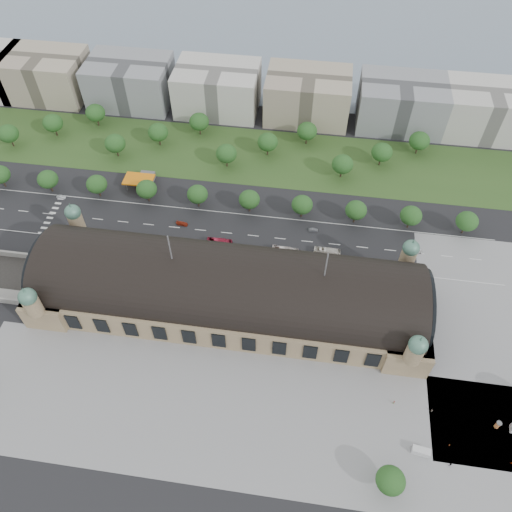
# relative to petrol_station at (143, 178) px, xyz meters

# --- Properties ---
(ground) EXTENTS (900.00, 900.00, 0.00)m
(ground) POSITION_rel_petrol_station_xyz_m (53.91, -65.28, -2.95)
(ground) COLOR black
(ground) RESTS_ON ground
(station) EXTENTS (150.00, 48.40, 44.30)m
(station) POSITION_rel_petrol_station_xyz_m (53.91, -65.28, 7.33)
(station) COLOR #9E8962
(station) RESTS_ON ground
(plaza_south) EXTENTS (190.00, 48.00, 0.12)m
(plaza_south) POSITION_rel_petrol_station_xyz_m (63.91, -109.28, -2.95)
(plaza_south) COLOR gray
(plaza_south) RESTS_ON ground
(plaza_east) EXTENTS (56.00, 100.00, 0.12)m
(plaza_east) POSITION_rel_petrol_station_xyz_m (156.91, -65.28, -2.95)
(plaza_east) COLOR gray
(plaza_east) RESTS_ON ground
(road_slab) EXTENTS (260.00, 26.00, 0.10)m
(road_slab) POSITION_rel_petrol_station_xyz_m (33.91, -27.28, -2.95)
(road_slab) COLOR black
(road_slab) RESTS_ON ground
(grass_belt) EXTENTS (300.00, 45.00, 0.10)m
(grass_belt) POSITION_rel_petrol_station_xyz_m (38.91, 27.72, -2.95)
(grass_belt) COLOR #2E4E1F
(grass_belt) RESTS_ON ground
(petrol_station) EXTENTS (14.00, 13.00, 5.05)m
(petrol_station) POSITION_rel_petrol_station_xyz_m (0.00, 0.00, 0.00)
(petrol_station) COLOR orange
(petrol_station) RESTS_ON ground
(office_1) EXTENTS (45.00, 32.00, 24.00)m
(office_1) POSITION_rel_petrol_station_xyz_m (-76.09, 67.72, 9.05)
(office_1) COLOR tan
(office_1) RESTS_ON ground
(office_2) EXTENTS (45.00, 32.00, 24.00)m
(office_2) POSITION_rel_petrol_station_xyz_m (-26.09, 67.72, 9.05)
(office_2) COLOR gray
(office_2) RESTS_ON ground
(office_3) EXTENTS (45.00, 32.00, 24.00)m
(office_3) POSITION_rel_petrol_station_xyz_m (23.91, 67.72, 9.05)
(office_3) COLOR beige
(office_3) RESTS_ON ground
(office_4) EXTENTS (45.00, 32.00, 24.00)m
(office_4) POSITION_rel_petrol_station_xyz_m (73.91, 67.72, 9.05)
(office_4) COLOR tan
(office_4) RESTS_ON ground
(office_5) EXTENTS (45.00, 32.00, 24.00)m
(office_5) POSITION_rel_petrol_station_xyz_m (123.91, 67.72, 9.05)
(office_5) COLOR gray
(office_5) RESTS_ON ground
(office_6) EXTENTS (45.00, 32.00, 24.00)m
(office_6) POSITION_rel_petrol_station_xyz_m (168.91, 67.72, 9.05)
(office_6) COLOR beige
(office_6) RESTS_ON ground
(tree_row_0) EXTENTS (9.60, 9.60, 11.52)m
(tree_row_0) POSITION_rel_petrol_station_xyz_m (-66.09, -12.28, 4.48)
(tree_row_0) COLOR #2D2116
(tree_row_0) RESTS_ON ground
(tree_row_1) EXTENTS (9.60, 9.60, 11.52)m
(tree_row_1) POSITION_rel_petrol_station_xyz_m (-42.09, -12.28, 4.48)
(tree_row_1) COLOR #2D2116
(tree_row_1) RESTS_ON ground
(tree_row_2) EXTENTS (9.60, 9.60, 11.52)m
(tree_row_2) POSITION_rel_petrol_station_xyz_m (-18.09, -12.28, 4.48)
(tree_row_2) COLOR #2D2116
(tree_row_2) RESTS_ON ground
(tree_row_3) EXTENTS (9.60, 9.60, 11.52)m
(tree_row_3) POSITION_rel_petrol_station_xyz_m (5.91, -12.28, 4.48)
(tree_row_3) COLOR #2D2116
(tree_row_3) RESTS_ON ground
(tree_row_4) EXTENTS (9.60, 9.60, 11.52)m
(tree_row_4) POSITION_rel_petrol_station_xyz_m (29.91, -12.28, 4.48)
(tree_row_4) COLOR #2D2116
(tree_row_4) RESTS_ON ground
(tree_row_5) EXTENTS (9.60, 9.60, 11.52)m
(tree_row_5) POSITION_rel_petrol_station_xyz_m (53.91, -12.28, 4.48)
(tree_row_5) COLOR #2D2116
(tree_row_5) RESTS_ON ground
(tree_row_6) EXTENTS (9.60, 9.60, 11.52)m
(tree_row_6) POSITION_rel_petrol_station_xyz_m (77.91, -12.28, 4.48)
(tree_row_6) COLOR #2D2116
(tree_row_6) RESTS_ON ground
(tree_row_7) EXTENTS (9.60, 9.60, 11.52)m
(tree_row_7) POSITION_rel_petrol_station_xyz_m (101.91, -12.28, 4.48)
(tree_row_7) COLOR #2D2116
(tree_row_7) RESTS_ON ground
(tree_row_8) EXTENTS (9.60, 9.60, 11.52)m
(tree_row_8) POSITION_rel_petrol_station_xyz_m (125.91, -12.28, 4.48)
(tree_row_8) COLOR #2D2116
(tree_row_8) RESTS_ON ground
(tree_row_9) EXTENTS (9.60, 9.60, 11.52)m
(tree_row_9) POSITION_rel_petrol_station_xyz_m (149.91, -12.28, 4.48)
(tree_row_9) COLOR #2D2116
(tree_row_9) RESTS_ON ground
(tree_belt_0) EXTENTS (10.40, 10.40, 12.48)m
(tree_belt_0) POSITION_rel_petrol_station_xyz_m (-76.09, 17.72, 5.10)
(tree_belt_0) COLOR #2D2116
(tree_belt_0) RESTS_ON ground
(tree_belt_1) EXTENTS (10.40, 10.40, 12.48)m
(tree_belt_1) POSITION_rel_petrol_station_xyz_m (-57.09, 29.72, 5.10)
(tree_belt_1) COLOR #2D2116
(tree_belt_1) RESTS_ON ground
(tree_belt_2) EXTENTS (10.40, 10.40, 12.48)m
(tree_belt_2) POSITION_rel_petrol_station_xyz_m (-38.09, 41.72, 5.10)
(tree_belt_2) COLOR #2D2116
(tree_belt_2) RESTS_ON ground
(tree_belt_3) EXTENTS (10.40, 10.40, 12.48)m
(tree_belt_3) POSITION_rel_petrol_station_xyz_m (-19.09, 17.72, 5.10)
(tree_belt_3) COLOR #2D2116
(tree_belt_3) RESTS_ON ground
(tree_belt_4) EXTENTS (10.40, 10.40, 12.48)m
(tree_belt_4) POSITION_rel_petrol_station_xyz_m (-0.09, 29.72, 5.10)
(tree_belt_4) COLOR #2D2116
(tree_belt_4) RESTS_ON ground
(tree_belt_5) EXTENTS (10.40, 10.40, 12.48)m
(tree_belt_5) POSITION_rel_petrol_station_xyz_m (18.91, 41.72, 5.10)
(tree_belt_5) COLOR #2D2116
(tree_belt_5) RESTS_ON ground
(tree_belt_6) EXTENTS (10.40, 10.40, 12.48)m
(tree_belt_6) POSITION_rel_petrol_station_xyz_m (37.91, 17.72, 5.10)
(tree_belt_6) COLOR #2D2116
(tree_belt_6) RESTS_ON ground
(tree_belt_7) EXTENTS (10.40, 10.40, 12.48)m
(tree_belt_7) POSITION_rel_petrol_station_xyz_m (56.91, 29.72, 5.10)
(tree_belt_7) COLOR #2D2116
(tree_belt_7) RESTS_ON ground
(tree_belt_8) EXTENTS (10.40, 10.40, 12.48)m
(tree_belt_8) POSITION_rel_petrol_station_xyz_m (75.91, 41.72, 5.10)
(tree_belt_8) COLOR #2D2116
(tree_belt_8) RESTS_ON ground
(tree_belt_9) EXTENTS (10.40, 10.40, 12.48)m
(tree_belt_9) POSITION_rel_petrol_station_xyz_m (94.91, 17.72, 5.10)
(tree_belt_9) COLOR #2D2116
(tree_belt_9) RESTS_ON ground
(tree_belt_10) EXTENTS (10.40, 10.40, 12.48)m
(tree_belt_10) POSITION_rel_petrol_station_xyz_m (113.91, 29.72, 5.10)
(tree_belt_10) COLOR #2D2116
(tree_belt_10) RESTS_ON ground
(tree_belt_11) EXTENTS (10.40, 10.40, 12.48)m
(tree_belt_11) POSITION_rel_petrol_station_xyz_m (132.91, 41.72, 5.10)
(tree_belt_11) COLOR #2D2116
(tree_belt_11) RESTS_ON ground
(tree_plaza_s) EXTENTS (9.00, 9.00, 10.64)m
(tree_plaza_s) POSITION_rel_petrol_station_xyz_m (113.91, -125.28, 3.86)
(tree_plaza_s) COLOR #2D2116
(tree_plaza_s) RESTS_ON ground
(traffic_car_1) EXTENTS (4.36, 1.72, 1.41)m
(traffic_car_1) POSITION_rel_petrol_station_xyz_m (-36.00, -16.33, -2.24)
(traffic_car_1) COLOR #9A9EA2
(traffic_car_1) RESTS_ON ground
(traffic_car_2) EXTENTS (5.71, 3.20, 1.51)m
(traffic_car_2) POSITION_rel_petrol_station_xyz_m (-2.79, -37.32, -2.20)
(traffic_car_2) COLOR black
(traffic_car_2) RESTS_ON ground
(traffic_car_3) EXTENTS (5.35, 2.59, 1.50)m
(traffic_car_3) POSITION_rel_petrol_station_xyz_m (25.03, -25.17, -2.20)
(traffic_car_3) COLOR maroon
(traffic_car_3) RESTS_ON ground
(traffic_car_4) EXTENTS (3.82, 1.58, 1.29)m
(traffic_car_4) POSITION_rel_petrol_station_xyz_m (68.94, -33.45, -2.30)
(traffic_car_4) COLOR navy
(traffic_car_4) RESTS_ON ground
(traffic_car_5) EXTENTS (4.23, 1.81, 1.36)m
(traffic_car_5) POSITION_rel_petrol_station_xyz_m (84.01, -20.59, -2.27)
(traffic_car_5) COLOR #595A61
(traffic_car_5) RESTS_ON ground
(traffic_car_6) EXTENTS (5.12, 2.69, 1.37)m
(traffic_car_6) POSITION_rel_petrol_station_xyz_m (128.72, -26.69, -2.26)
(traffic_car_6) COLOR white
(traffic_car_6) RESTS_ON ground
(parked_car_0) EXTENTS (4.34, 3.46, 1.38)m
(parked_car_0) POSITION_rel_petrol_station_xyz_m (-16.06, -40.28, -2.26)
(parked_car_0) COLOR black
(parked_car_0) RESTS_ON ground
(parked_car_1) EXTENTS (5.94, 5.07, 1.52)m
(parked_car_1) POSITION_rel_petrol_station_xyz_m (4.80, -40.28, -2.19)
(parked_car_1) COLOR maroon
(parked_car_1) RESTS_ON ground
(parked_car_2) EXTENTS (5.91, 4.99, 1.62)m
(parked_car_2) POSITION_rel_petrol_station_xyz_m (-6.69, -44.28, -2.14)
(parked_car_2) COLOR #1A1B4A
(parked_car_2) RESTS_ON ground
(parked_car_3) EXTENTS (4.75, 3.72, 1.51)m
(parked_car_3) POSITION_rel_petrol_station_xyz_m (20.99, -42.74, -2.19)
(parked_car_3) COLOR #53575A
(parked_car_3) RESTS_ON ground
(parked_car_4) EXTENTS (4.18, 3.58, 1.36)m
(parked_car_4) POSITION_rel_petrol_station_xyz_m (8.58, -41.92, -2.27)
(parked_car_4) COLOR silver
(parked_car_4) RESTS_ON ground
(parked_car_5) EXTENTS (5.54, 4.65, 1.41)m
(parked_car_5) POSITION_rel_petrol_station_xyz_m (28.49, -44.28, -2.25)
(parked_car_5) COLOR gray
(parked_car_5) RESTS_ON ground
(parked_car_6) EXTENTS (5.55, 4.39, 1.51)m
(parked_car_6) POSITION_rel_petrol_station_xyz_m (9.38, -40.28, -2.20)
(parked_car_6) COLOR black
(parked_car_6) RESTS_ON ground
(bus_west) EXTENTS (11.22, 2.65, 3.12)m
(bus_west) POSITION_rel_petrol_station_xyz_m (44.10, -34.55, -1.39)
(bus_west) COLOR #AE1B36
(bus_west) RESTS_ON ground
(bus_mid) EXTENTS (11.97, 3.55, 3.29)m
(bus_mid) POSITION_rel_petrol_station_xyz_m (72.93, -35.54, -1.30)
(bus_mid) COLOR white
(bus_mid) RESTS_ON ground
(bus_east) EXTENTS (11.51, 2.77, 3.20)m
(bus_east) POSITION_rel_petrol_station_xyz_m (90.82, -33.37, -1.35)
(bus_east) COLOR silver
(bus_east) RESTS_ON ground
(van_south) EXTENTS (6.10, 3.17, 2.52)m
(van_south) POSITION_rel_petrol_station_xyz_m (124.70, -113.09, -1.75)
(van_south) COLOR silver
(van_south) RESTS_ON ground
(advertising_column) EXTENTS (1.76, 1.76, 3.34)m
(advertising_column) POSITION_rel_petrol_station_xyz_m (150.63, -100.94, -1.21)
(advertising_column) COLOR #D75B35
(advertising_column) RESTS_ON ground
(pedestrian_0) EXTENTS (0.93, 0.72, 1.68)m
(pedestrian_0) POSITION_rel_petrol_station_xyz_m (117.04, -97.54, -2.11)
(pedestrian_0) COLOR gray
(pedestrian_0) RESTS_ON ground
(pedestrian_1) EXTENTS (0.71, 0.72, 1.67)m
(pedestrian_1) POSITION_rel_petrol_station_xyz_m (134.41, -109.63, -2.12)
(pedestrian_1) COLOR gray
(pedestrian_1) RESTS_ON ground
(pedestrian_2) EXTENTS (0.59, 0.88, 1.67)m
(pedestrian_2) POSITION_rel_petrol_station_xyz_m (129.78, -98.53, -2.11)
(pedestrian_2) COLOR gray
(pedestrian_2) RESTS_ON ground
(pedestrian_3) EXTENTS (1.15, 0.71, 1.82)m
(pedestrian_3) POSITION_rel_petrol_station_xyz_m (153.29, -112.69, -2.04)
(pedestrian_3) COLOR gray
(pedestrian_3) RESTS_ON ground
(pedestrian_4) EXTENTS (1.28, 0.94, 1.82)m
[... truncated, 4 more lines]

